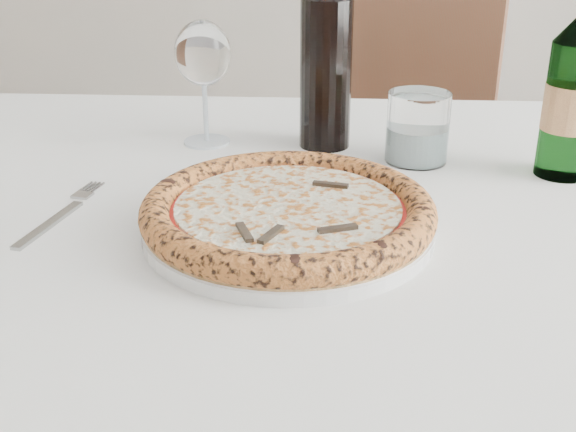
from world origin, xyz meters
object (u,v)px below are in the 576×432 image
object	(u,v)px
plate	(288,226)
tumbler	(417,132)
dining_table	(302,257)
beer_bottle	(573,94)
wine_bottle	(326,59)
wine_glass	(203,57)
pizza	(288,211)
chair_far	(396,154)

from	to	relation	value
plate	tumbler	world-z (taller)	tumbler
dining_table	tumbler	size ratio (longest dim) A/B	17.85
beer_bottle	wine_bottle	xyz separation A→B (m)	(-0.32, 0.07, 0.02)
plate	wine_glass	xyz separation A→B (m)	(-0.17, 0.28, 0.12)
dining_table	beer_bottle	world-z (taller)	beer_bottle
wine_glass	beer_bottle	world-z (taller)	beer_bottle
plate	pizza	world-z (taller)	pizza
chair_far	wine_glass	xyz separation A→B (m)	(-0.26, -0.65, 0.35)
dining_table	plate	distance (m)	0.13
dining_table	wine_glass	xyz separation A→B (m)	(-0.17, 0.18, 0.21)
wine_bottle	pizza	bearing A→B (deg)	-90.11
dining_table	tumbler	distance (m)	0.24
wine_bottle	beer_bottle	bearing A→B (deg)	-11.67
pizza	wine_glass	xyz separation A→B (m)	(-0.17, 0.28, 0.10)
dining_table	wine_glass	world-z (taller)	wine_glass
dining_table	tumbler	bearing A→B (deg)	50.11
tumbler	wine_glass	bearing A→B (deg)	175.35
plate	wine_bottle	world-z (taller)	wine_bottle
pizza	wine_bottle	size ratio (longest dim) A/B	1.06
wine_glass	beer_bottle	bearing A→B (deg)	-5.43
chair_far	plate	size ratio (longest dim) A/B	3.01
tumbler	plate	bearing A→B (deg)	-117.04
dining_table	wine_glass	bearing A→B (deg)	133.04
dining_table	wine_glass	size ratio (longest dim) A/B	9.53
chair_far	wine_bottle	xyz separation A→B (m)	(-0.09, -0.63, 0.35)
chair_far	beer_bottle	bearing A→B (deg)	-72.31
dining_table	beer_bottle	size ratio (longest dim) A/B	6.35
wine_glass	tumbler	world-z (taller)	wine_glass
plate	pizza	distance (m)	0.02
chair_far	tumbler	size ratio (longest dim) A/B	9.92
dining_table	pizza	world-z (taller)	pizza
beer_bottle	wine_glass	bearing A→B (deg)	174.57
pizza	wine_glass	world-z (taller)	wine_glass
dining_table	tumbler	world-z (taller)	tumbler
plate	dining_table	bearing A→B (deg)	90.00
pizza	wine_bottle	bearing A→B (deg)	89.89
pizza	tumbler	world-z (taller)	tumbler
pizza	beer_bottle	bearing A→B (deg)	36.58
beer_bottle	wine_bottle	bearing A→B (deg)	168.33
wine_glass	wine_bottle	world-z (taller)	wine_bottle
chair_far	wine_glass	world-z (taller)	wine_glass
dining_table	pizza	distance (m)	0.15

